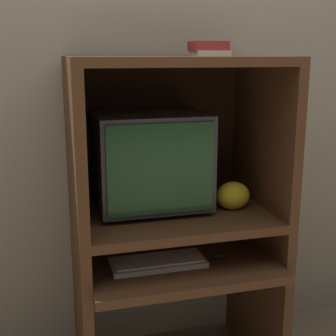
# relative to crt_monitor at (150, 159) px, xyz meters

# --- Properties ---
(wall_back) EXTENTS (6.00, 0.06, 2.60)m
(wall_back) POSITION_rel_crt_monitor_xyz_m (0.09, 0.29, 0.29)
(wall_back) COLOR gray
(wall_back) RESTS_ON ground_plane
(desk_base) EXTENTS (0.84, 0.65, 0.61)m
(desk_base) POSITION_rel_crt_monitor_xyz_m (0.09, -0.11, -0.62)
(desk_base) COLOR #4C2D19
(desk_base) RESTS_ON ground_plane
(desk_monitor_shelf) EXTENTS (0.84, 0.59, 0.18)m
(desk_monitor_shelf) POSITION_rel_crt_monitor_xyz_m (0.09, -0.07, -0.26)
(desk_monitor_shelf) COLOR #4C2D19
(desk_monitor_shelf) RESTS_ON desk_base
(hutch_upper) EXTENTS (0.84, 0.59, 0.64)m
(hutch_upper) POSITION_rel_crt_monitor_xyz_m (0.09, -0.04, 0.20)
(hutch_upper) COLOR #4C2D19
(hutch_upper) RESTS_ON desk_monitor_shelf
(crt_monitor) EXTENTS (0.46, 0.40, 0.41)m
(crt_monitor) POSITION_rel_crt_monitor_xyz_m (0.00, 0.00, 0.00)
(crt_monitor) COLOR #333338
(crt_monitor) RESTS_ON desk_monitor_shelf
(keyboard) EXTENTS (0.38, 0.16, 0.03)m
(keyboard) POSITION_rel_crt_monitor_xyz_m (-0.01, -0.19, -0.38)
(keyboard) COLOR beige
(keyboard) RESTS_ON desk_base
(mouse) EXTENTS (0.06, 0.04, 0.03)m
(mouse) POSITION_rel_crt_monitor_xyz_m (0.24, -0.20, -0.38)
(mouse) COLOR black
(mouse) RESTS_ON desk_base
(snack_bag) EXTENTS (0.15, 0.11, 0.12)m
(snack_bag) POSITION_rel_crt_monitor_xyz_m (0.33, -0.12, -0.15)
(snack_bag) COLOR gold
(snack_bag) RESTS_ON desk_monitor_shelf
(book_stack) EXTENTS (0.15, 0.12, 0.06)m
(book_stack) POSITION_rel_crt_monitor_xyz_m (0.26, 0.00, 0.45)
(book_stack) COLOR beige
(book_stack) RESTS_ON hutch_upper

